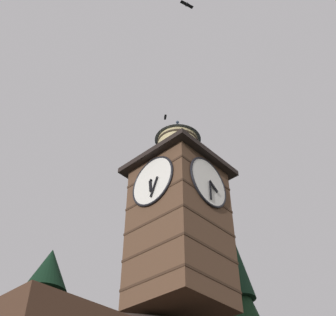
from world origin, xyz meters
The scene contains 3 objects.
clock_tower centered at (0.78, -0.58, 11.13)m, with size 3.89×3.89×9.68m.
flying_bird_high centered at (3.75, 2.75, 20.05)m, with size 0.69×0.34×0.12m.
flying_bird_low centered at (-1.89, -3.94, 21.31)m, with size 0.39×0.43×0.10m.
Camera 1 is at (12.39, 9.56, 1.31)m, focal length 46.12 mm.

